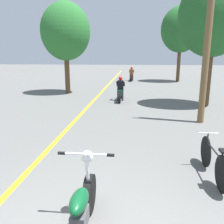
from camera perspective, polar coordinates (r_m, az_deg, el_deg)
name	(u,v)px	position (r m, az deg, el deg)	size (l,w,h in m)	color
lane_stripe_center	(98,96)	(15.13, -3.34, 3.95)	(0.14, 48.00, 0.01)	yellow
utility_pole	(207,42)	(9.44, 21.98, 15.38)	(1.10, 0.24, 5.80)	brown
roadside_tree_right_near	(214,17)	(12.94, 23.25, 20.36)	(3.31, 2.97, 6.21)	#513A23
roadside_tree_right_far	(181,30)	(24.03, 16.22, 18.52)	(3.65, 3.29, 6.93)	#513A23
roadside_tree_left	(65,32)	(16.26, -11.14, 18.41)	(3.18, 2.86, 5.82)	#513A23
motorcycle_foreground	(80,213)	(3.56, -7.65, -22.86)	(0.85, 2.00, 1.12)	black
motorcycle_rider_lead	(120,92)	(13.43, 2.03, 4.94)	(0.50, 2.06, 1.37)	black
motorcycle_rider_far	(131,75)	(23.96, 4.71, 8.75)	(0.50, 2.10, 1.38)	black
bicycle_parked	(213,161)	(5.48, 23.16, -10.68)	(0.44, 1.79, 0.84)	black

